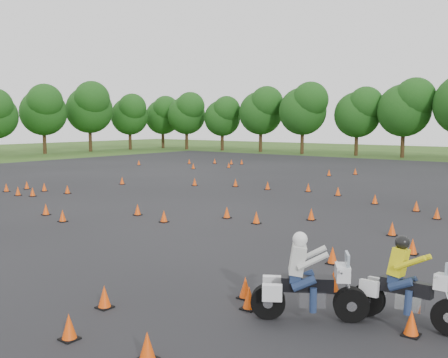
% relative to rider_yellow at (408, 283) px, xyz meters
% --- Properties ---
extents(ground, '(140.00, 140.00, 0.00)m').
position_rel_rider_yellow_xyz_m(ground, '(-11.22, 5.07, -0.84)').
color(ground, '#2D5119').
rests_on(ground, ground).
extents(asphalt_pad, '(62.00, 62.00, 0.00)m').
position_rel_rider_yellow_xyz_m(asphalt_pad, '(-11.22, 11.07, -0.83)').
color(asphalt_pad, black).
rests_on(asphalt_pad, ground).
extents(treeline, '(86.74, 31.88, 11.11)m').
position_rel_rider_yellow_xyz_m(treeline, '(-9.29, 40.31, 3.66)').
color(treeline, '#184313').
rests_on(treeline, ground).
extents(traffic_cones, '(36.28, 33.25, 0.45)m').
position_rel_rider_yellow_xyz_m(traffic_cones, '(-11.23, 10.72, -0.61)').
color(traffic_cones, '#F04A0A').
rests_on(traffic_cones, asphalt_pad).
extents(rider_yellow, '(2.16, 0.68, 1.67)m').
position_rel_rider_yellow_xyz_m(rider_yellow, '(0.00, 0.00, 0.00)').
color(rider_yellow, yellow).
rests_on(rider_yellow, ground).
extents(rider_white, '(2.29, 1.77, 1.75)m').
position_rel_rider_yellow_xyz_m(rider_white, '(-1.58, -0.87, 0.04)').
color(rider_white, beige).
rests_on(rider_white, ground).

